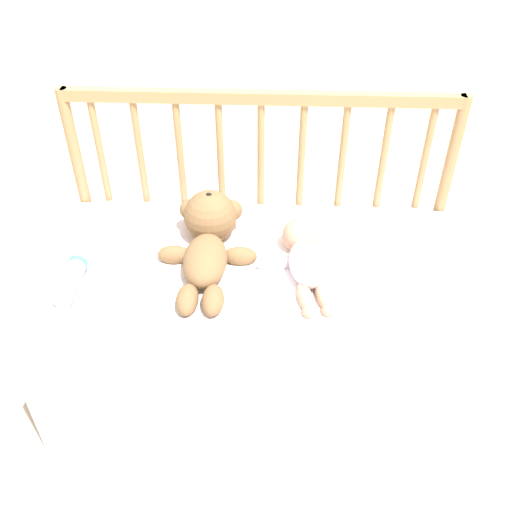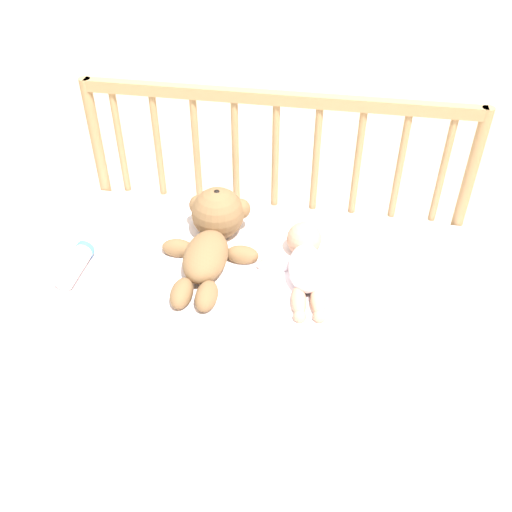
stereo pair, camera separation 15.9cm
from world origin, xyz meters
TOP-DOWN VIEW (x-y plane):
  - ground_plane at (0.00, 0.00)m, footprint 12.00×12.00m
  - crib_mattress at (0.00, 0.00)m, footprint 1.22×0.65m
  - crib_rail at (0.00, 0.35)m, footprint 1.22×0.04m
  - blanket at (-0.02, -0.02)m, footprint 0.79×0.55m
  - teddy_bear at (-0.14, 0.07)m, footprint 0.29×0.44m
  - baby at (0.14, 0.01)m, footprint 0.28×0.35m
  - baby_bottle at (-0.51, -0.08)m, footprint 0.06×0.19m

SIDE VIEW (x-z plane):
  - ground_plane at x=0.00m, z-range 0.00..0.00m
  - crib_mattress at x=0.00m, z-range 0.00..0.45m
  - blanket at x=-0.02m, z-range 0.45..0.46m
  - baby_bottle at x=-0.51m, z-range 0.45..0.51m
  - baby at x=0.14m, z-range 0.44..0.55m
  - teddy_bear at x=-0.14m, z-range 0.44..0.60m
  - crib_rail at x=0.00m, z-range 0.17..1.02m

